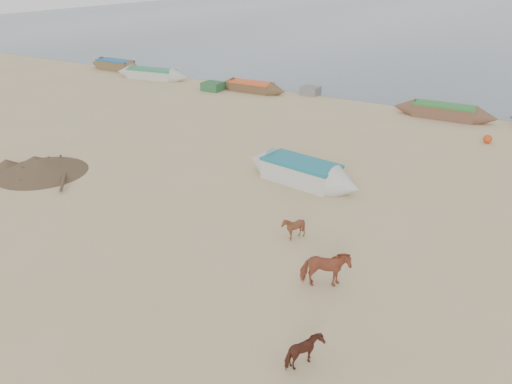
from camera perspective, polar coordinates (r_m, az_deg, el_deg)
ground at (r=15.47m, az=-7.68°, el=-8.73°), size 140.00×140.00×0.00m
sea at (r=92.70m, az=26.71°, el=17.04°), size 160.00×160.00×0.00m
cow_adult at (r=14.41m, az=7.90°, el=-8.72°), size 1.52×1.24×1.17m
calf_front at (r=16.74m, az=4.27°, el=-4.09°), size 0.96×0.91×0.85m
calf_right at (r=11.97m, az=5.64°, el=-17.82°), size 0.69×0.80×0.81m
near_canoe at (r=21.11m, az=5.15°, el=2.34°), size 5.69×2.26×0.93m
debris_pile at (r=24.01m, az=-23.35°, el=2.68°), size 5.26×5.26×0.56m
waterline_canoes at (r=32.58m, az=16.06°, el=9.48°), size 55.60×3.06×0.92m
beach_clutter at (r=31.04m, az=22.07°, el=7.66°), size 44.23×5.60×0.64m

